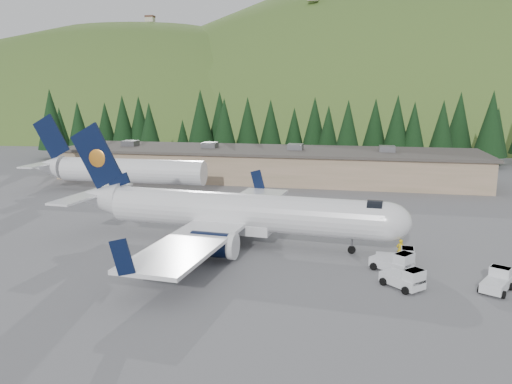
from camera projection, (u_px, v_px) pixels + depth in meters
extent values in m
plane|color=slate|center=(243.00, 244.00, 48.51)|extent=(600.00, 600.00, 0.00)
cylinder|color=white|center=(243.00, 212.00, 47.89)|extent=(26.73, 5.75, 3.56)
ellipsoid|color=white|center=(385.00, 222.00, 44.16)|extent=(4.91, 3.93, 3.56)
cylinder|color=black|center=(374.00, 216.00, 44.34)|extent=(1.56, 3.04, 2.94)
cone|color=white|center=(98.00, 198.00, 52.36)|extent=(5.96, 4.02, 3.56)
cube|color=white|center=(234.00, 226.00, 48.45)|extent=(7.80, 3.65, 0.95)
cube|color=white|center=(225.00, 220.00, 48.61)|extent=(7.86, 32.53, 0.33)
cube|color=black|center=(258.00, 180.00, 63.91)|extent=(1.92, 0.30, 2.72)
cube|color=black|center=(122.00, 257.00, 33.64)|extent=(1.92, 0.30, 2.72)
cylinder|color=black|center=(251.00, 216.00, 53.66)|extent=(4.15, 2.50, 2.18)
cylinder|color=white|center=(267.00, 217.00, 53.15)|extent=(0.76, 2.35, 2.31)
cube|color=white|center=(251.00, 211.00, 53.56)|extent=(2.10, 0.41, 0.85)
cylinder|color=black|center=(213.00, 245.00, 43.33)|extent=(4.15, 2.50, 2.18)
cylinder|color=white|center=(233.00, 246.00, 42.83)|extent=(0.76, 2.35, 2.31)
cube|color=white|center=(213.00, 239.00, 43.23)|extent=(2.10, 0.41, 0.85)
cube|color=black|center=(97.00, 156.00, 51.45)|extent=(5.86, 0.77, 6.95)
ellipsoid|color=orange|center=(99.00, 158.00, 51.61)|extent=(1.88, 0.33, 1.88)
ellipsoid|color=orange|center=(97.00, 158.00, 51.26)|extent=(1.88, 0.33, 1.88)
cube|color=black|center=(119.00, 181.00, 51.23)|extent=(2.62, 0.45, 1.88)
cube|color=white|center=(93.00, 193.00, 52.40)|extent=(3.44, 12.00, 0.21)
cylinder|color=slate|center=(352.00, 245.00, 45.41)|extent=(0.20, 0.20, 1.71)
cylinder|color=black|center=(352.00, 250.00, 45.51)|extent=(0.74, 0.32, 0.72)
cylinder|color=slate|center=(225.00, 226.00, 51.54)|extent=(0.25, 0.25, 1.89)
cylinder|color=black|center=(228.00, 230.00, 51.51)|extent=(1.07, 0.42, 1.04)
cylinder|color=black|center=(221.00, 229.00, 51.73)|extent=(1.07, 0.42, 1.04)
cylinder|color=slate|center=(206.00, 239.00, 46.73)|extent=(0.25, 0.25, 1.89)
cylinder|color=black|center=(210.00, 244.00, 46.70)|extent=(1.07, 0.42, 1.04)
cylinder|color=black|center=(202.00, 243.00, 46.92)|extent=(1.07, 0.42, 1.04)
cylinder|color=white|center=(133.00, 171.00, 73.48)|extent=(22.00, 3.60, 3.60)
cone|color=white|center=(48.00, 167.00, 76.29)|extent=(5.00, 3.60, 3.60)
cube|color=black|center=(51.00, 137.00, 75.20)|extent=(5.82, 0.28, 6.89)
cube|color=white|center=(47.00, 163.00, 76.17)|extent=(2.40, 11.00, 0.20)
cube|color=silver|center=(394.00, 259.00, 42.20)|extent=(3.18, 1.73, 0.72)
cube|color=silver|center=(407.00, 253.00, 41.81)|extent=(1.12, 1.50, 0.93)
cube|color=black|center=(408.00, 249.00, 41.74)|extent=(1.01, 1.39, 0.10)
cylinder|color=black|center=(407.00, 261.00, 42.77)|extent=(0.59, 0.26, 0.58)
cylinder|color=black|center=(407.00, 267.00, 41.21)|extent=(0.59, 0.26, 0.58)
cylinder|color=black|center=(382.00, 258.00, 43.31)|extent=(0.59, 0.26, 0.58)
cylinder|color=black|center=(381.00, 265.00, 41.74)|extent=(0.59, 0.26, 0.58)
cube|color=silver|center=(402.00, 280.00, 37.47)|extent=(3.39, 3.37, 0.74)
cube|color=silver|center=(414.00, 276.00, 36.48)|extent=(1.80, 1.81, 0.96)
cube|color=black|center=(414.00, 271.00, 36.39)|extent=(1.65, 1.66, 0.11)
cylinder|color=black|center=(421.00, 286.00, 37.12)|extent=(0.59, 0.58, 0.60)
cylinder|color=black|center=(405.00, 291.00, 36.19)|extent=(0.59, 0.58, 0.60)
cylinder|color=black|center=(398.00, 277.00, 38.85)|extent=(0.59, 0.58, 0.60)
cylinder|color=black|center=(383.00, 282.00, 37.93)|extent=(0.59, 0.58, 0.60)
cube|color=silver|center=(496.00, 284.00, 36.69)|extent=(2.77, 3.39, 0.71)
cube|color=silver|center=(500.00, 273.00, 37.33)|extent=(1.72, 1.56, 0.91)
cube|color=black|center=(501.00, 268.00, 37.26)|extent=(1.59, 1.42, 0.10)
cylinder|color=black|center=(488.00, 281.00, 38.01)|extent=(0.46, 0.60, 0.57)
cylinder|color=black|center=(511.00, 287.00, 36.99)|extent=(0.46, 0.60, 0.57)
cylinder|color=black|center=(480.00, 289.00, 36.50)|extent=(0.46, 0.60, 0.57)
cylinder|color=black|center=(504.00, 295.00, 35.48)|extent=(0.46, 0.60, 0.57)
cube|color=#8F7C5D|center=(266.00, 165.00, 85.55)|extent=(70.00, 16.00, 4.80)
cube|color=#47423D|center=(266.00, 150.00, 85.06)|extent=(71.00, 17.00, 0.40)
cube|color=slate|center=(130.00, 143.00, 90.01)|extent=(2.50, 2.50, 1.00)
cube|color=slate|center=(210.00, 145.00, 86.96)|extent=(2.50, 2.50, 1.00)
cube|color=slate|center=(295.00, 147.00, 83.92)|extent=(2.50, 2.50, 1.00)
cube|color=slate|center=(387.00, 149.00, 80.87)|extent=(2.50, 2.50, 1.00)
cube|color=silver|center=(391.00, 264.00, 40.96)|extent=(3.68, 3.30, 0.78)
cube|color=silver|center=(404.00, 259.00, 40.03)|extent=(1.81, 1.91, 1.00)
cube|color=black|center=(404.00, 254.00, 39.94)|extent=(1.65, 1.76, 0.11)
cylinder|color=black|center=(409.00, 268.00, 40.80)|extent=(0.65, 0.56, 0.62)
cylinder|color=black|center=(397.00, 273.00, 39.63)|extent=(0.65, 0.56, 0.62)
cylinder|color=black|center=(386.00, 262.00, 42.41)|extent=(0.65, 0.56, 0.62)
cylinder|color=black|center=(374.00, 266.00, 41.24)|extent=(0.65, 0.56, 0.62)
imported|color=#E1B80F|center=(400.00, 250.00, 43.65)|extent=(0.77, 0.60, 1.89)
cone|color=black|center=(60.00, 128.00, 120.10)|extent=(4.71, 4.71, 9.63)
cone|color=black|center=(51.00, 119.00, 110.72)|extent=(6.51, 6.51, 13.32)
cone|color=black|center=(78.00, 126.00, 110.73)|extent=(5.35, 5.35, 10.95)
cone|color=black|center=(106.00, 125.00, 116.63)|extent=(5.26, 5.26, 10.76)
cone|color=black|center=(123.00, 122.00, 114.18)|extent=(5.92, 5.92, 12.10)
cone|color=black|center=(139.00, 122.00, 115.10)|extent=(5.85, 5.85, 11.98)
cone|color=black|center=(150.00, 127.00, 110.43)|extent=(5.26, 5.26, 10.77)
cone|color=black|center=(183.00, 135.00, 118.47)|extent=(3.55, 3.55, 7.27)
cone|color=black|center=(201.00, 119.00, 111.25)|extent=(6.46, 6.46, 13.20)
cone|color=black|center=(220.00, 120.00, 113.86)|extent=(6.27, 6.27, 12.82)
cone|color=black|center=(224.00, 126.00, 103.53)|extent=(5.68, 5.68, 11.62)
cone|color=black|center=(248.00, 125.00, 105.71)|extent=(5.78, 5.78, 11.81)
cone|color=black|center=(271.00, 126.00, 106.47)|extent=(5.56, 5.56, 11.38)
cone|color=black|center=(294.00, 130.00, 108.40)|extent=(4.84, 4.84, 9.89)
cone|color=black|center=(314.00, 125.00, 106.90)|extent=(5.79, 5.79, 11.83)
cone|color=black|center=(328.00, 130.00, 104.16)|extent=(5.07, 5.07, 10.37)
cone|color=black|center=(348.00, 129.00, 97.29)|extent=(5.58, 5.58, 11.41)
cone|color=black|center=(375.00, 127.00, 101.56)|extent=(5.68, 5.68, 11.61)
cone|color=black|center=(397.00, 126.00, 99.11)|extent=(5.97, 5.97, 12.21)
cone|color=black|center=(414.00, 130.00, 98.33)|extent=(5.43, 5.43, 11.11)
cone|color=black|center=(442.00, 129.00, 98.29)|extent=(5.56, 5.56, 11.38)
cone|color=black|center=(459.00, 123.00, 102.33)|extent=(6.23, 6.23, 12.73)
cone|color=black|center=(491.00, 124.00, 97.26)|extent=(6.33, 6.33, 12.95)
cone|color=black|center=(497.00, 132.00, 102.35)|extent=(4.89, 4.89, 10.01)
ellipsoid|color=#395522|center=(146.00, 280.00, 244.44)|extent=(336.00, 240.00, 240.00)
ellipsoid|color=#395522|center=(415.00, 297.00, 248.77)|extent=(420.00, 300.00, 300.00)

